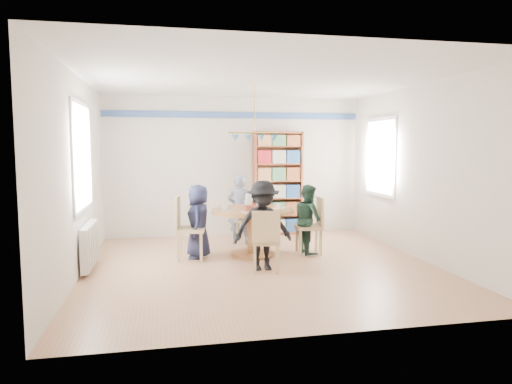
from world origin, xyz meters
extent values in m
plane|color=tan|center=(0.00, 0.00, 0.00)|extent=(5.00, 5.00, 0.00)
plane|color=white|center=(0.00, 0.00, 2.70)|extent=(5.00, 5.00, 0.00)
plane|color=beige|center=(0.00, 2.50, 1.35)|extent=(5.00, 0.00, 5.00)
plane|color=beige|center=(0.00, -2.50, 1.35)|extent=(5.00, 0.00, 5.00)
plane|color=beige|center=(-2.50, 0.00, 1.35)|extent=(0.00, 5.00, 5.00)
plane|color=beige|center=(2.50, 0.00, 1.35)|extent=(0.00, 5.00, 5.00)
cube|color=navy|center=(0.00, 2.48, 2.35)|extent=(5.00, 0.02, 0.12)
cube|color=white|center=(-2.48, 0.30, 1.60)|extent=(0.03, 1.32, 1.52)
cube|color=white|center=(-2.46, 0.30, 1.60)|extent=(0.01, 1.20, 1.40)
cube|color=white|center=(2.48, 1.30, 1.55)|extent=(0.03, 1.12, 1.42)
cube|color=white|center=(2.46, 1.30, 1.55)|extent=(0.01, 1.00, 1.30)
cylinder|color=gold|center=(0.00, 0.50, 2.33)|extent=(0.01, 0.01, 0.75)
cylinder|color=gold|center=(0.00, 0.50, 1.95)|extent=(0.80, 0.02, 0.02)
cone|color=#4684C4|center=(-0.30, 0.50, 1.87)|extent=(0.11, 0.11, 0.10)
cone|color=#4684C4|center=(-0.10, 0.50, 1.87)|extent=(0.11, 0.11, 0.10)
cone|color=#4684C4|center=(0.10, 0.50, 1.87)|extent=(0.11, 0.11, 0.10)
cone|color=#4684C4|center=(0.30, 0.50, 1.87)|extent=(0.11, 0.11, 0.10)
cube|color=silver|center=(-2.42, 0.30, 0.35)|extent=(0.10, 1.00, 0.60)
cube|color=silver|center=(-2.36, -0.10, 0.35)|extent=(0.02, 0.06, 0.56)
cube|color=silver|center=(-2.36, 0.10, 0.35)|extent=(0.02, 0.06, 0.56)
cube|color=silver|center=(-2.36, 0.30, 0.35)|extent=(0.02, 0.06, 0.56)
cube|color=silver|center=(-2.36, 0.50, 0.35)|extent=(0.02, 0.06, 0.56)
cube|color=silver|center=(-2.36, 0.70, 0.35)|extent=(0.02, 0.06, 0.56)
cylinder|color=#965E31|center=(0.00, 0.68, 0.72)|extent=(1.30, 1.30, 0.05)
cylinder|color=#965E31|center=(0.00, 0.68, 0.35)|extent=(0.16, 0.16, 0.70)
cylinder|color=#965E31|center=(0.00, 0.68, 0.02)|extent=(0.70, 0.70, 0.04)
cube|color=#D8BA85|center=(-0.99, 0.63, 0.46)|extent=(0.49, 0.49, 0.05)
cube|color=#D8BA85|center=(-1.18, 0.66, 0.72)|extent=(0.11, 0.43, 0.51)
cube|color=#D8BA85|center=(-0.84, 0.43, 0.22)|extent=(0.05, 0.05, 0.44)
cube|color=#D8BA85|center=(-0.79, 0.77, 0.22)|extent=(0.05, 0.05, 0.44)
cube|color=#D8BA85|center=(-1.19, 0.48, 0.22)|extent=(0.05, 0.05, 0.44)
cube|color=#D8BA85|center=(-1.13, 0.83, 0.22)|extent=(0.05, 0.05, 0.44)
cube|color=#D8BA85|center=(0.92, 0.63, 0.44)|extent=(0.45, 0.45, 0.05)
cube|color=#D8BA85|center=(1.10, 0.61, 0.68)|extent=(0.08, 0.41, 0.49)
cube|color=#D8BA85|center=(0.77, 0.82, 0.21)|extent=(0.04, 0.04, 0.42)
cube|color=#D8BA85|center=(0.74, 0.49, 0.21)|extent=(0.04, 0.04, 0.42)
cube|color=#D8BA85|center=(1.10, 0.78, 0.21)|extent=(0.04, 0.04, 0.42)
cube|color=#D8BA85|center=(1.07, 0.45, 0.21)|extent=(0.04, 0.04, 0.42)
cube|color=#D8BA85|center=(0.04, 1.67, 0.42)|extent=(0.39, 0.39, 0.05)
cube|color=#D8BA85|center=(0.04, 1.85, 0.65)|extent=(0.39, 0.04, 0.47)
cube|color=#D8BA85|center=(-0.12, 1.51, 0.20)|extent=(0.04, 0.04, 0.40)
cube|color=#D8BA85|center=(0.20, 1.51, 0.20)|extent=(0.04, 0.04, 0.40)
cube|color=#D8BA85|center=(-0.12, 1.83, 0.20)|extent=(0.04, 0.04, 0.40)
cube|color=#D8BA85|center=(0.20, 1.83, 0.20)|extent=(0.04, 0.04, 0.40)
cube|color=#D8BA85|center=(0.02, -0.25, 0.41)|extent=(0.48, 0.48, 0.05)
cube|color=#D8BA85|center=(-0.02, -0.41, 0.64)|extent=(0.38, 0.14, 0.46)
cube|color=#D8BA85|center=(0.22, -0.14, 0.20)|extent=(0.05, 0.05, 0.39)
cube|color=#D8BA85|center=(-0.08, -0.05, 0.20)|extent=(0.05, 0.05, 0.39)
cube|color=#D8BA85|center=(0.13, -0.44, 0.20)|extent=(0.05, 0.05, 0.39)
cube|color=#D8BA85|center=(-0.17, -0.35, 0.20)|extent=(0.05, 0.05, 0.39)
imported|color=#161A32|center=(-0.86, 0.70, 0.58)|extent=(0.43, 0.60, 1.15)
imported|color=#193225|center=(0.92, 0.66, 0.57)|extent=(0.49, 0.59, 1.13)
imported|color=gray|center=(-0.05, 1.62, 0.62)|extent=(0.52, 0.41, 1.24)
imported|color=black|center=(-0.02, -0.19, 0.63)|extent=(0.83, 0.50, 1.26)
cube|color=brown|center=(0.36, 2.34, 1.02)|extent=(0.04, 0.29, 2.03)
cube|color=brown|center=(1.29, 2.34, 1.02)|extent=(0.04, 0.29, 2.03)
cube|color=brown|center=(0.82, 2.34, 2.01)|extent=(0.97, 0.29, 0.04)
cube|color=brown|center=(0.82, 2.34, 0.03)|extent=(0.97, 0.29, 0.06)
cube|color=brown|center=(0.82, 2.48, 1.02)|extent=(0.97, 0.02, 2.03)
cube|color=brown|center=(0.82, 2.34, 0.39)|extent=(0.91, 0.27, 0.02)
cube|color=brown|center=(0.82, 2.34, 0.73)|extent=(0.91, 0.27, 0.02)
cube|color=brown|center=(0.82, 2.34, 1.06)|extent=(0.91, 0.27, 0.02)
cube|color=brown|center=(0.82, 2.34, 1.40)|extent=(0.91, 0.27, 0.02)
cube|color=brown|center=(0.82, 2.34, 1.74)|extent=(0.91, 0.27, 0.02)
cube|color=maroon|center=(0.53, 2.32, 0.18)|extent=(0.27, 0.21, 0.25)
cube|color=beige|center=(0.82, 2.32, 0.18)|extent=(0.27, 0.21, 0.25)
cube|color=navy|center=(1.11, 2.32, 0.18)|extent=(0.27, 0.21, 0.25)
cube|color=tan|center=(0.53, 2.32, 0.52)|extent=(0.27, 0.21, 0.25)
cube|color=#478051|center=(0.82, 2.32, 0.52)|extent=(0.27, 0.21, 0.25)
cube|color=brown|center=(1.11, 2.32, 0.52)|extent=(0.27, 0.21, 0.25)
cube|color=maroon|center=(0.53, 2.32, 0.86)|extent=(0.27, 0.21, 0.25)
cube|color=beige|center=(0.82, 2.32, 0.86)|extent=(0.27, 0.21, 0.25)
cube|color=navy|center=(1.11, 2.32, 0.86)|extent=(0.27, 0.21, 0.25)
cube|color=tan|center=(0.53, 2.32, 1.20)|extent=(0.27, 0.21, 0.25)
cube|color=#478051|center=(0.82, 2.32, 1.20)|extent=(0.27, 0.21, 0.25)
cube|color=brown|center=(1.11, 2.32, 1.20)|extent=(0.27, 0.21, 0.25)
cube|color=maroon|center=(0.53, 2.32, 1.54)|extent=(0.27, 0.21, 0.25)
cube|color=beige|center=(0.82, 2.32, 1.54)|extent=(0.27, 0.21, 0.25)
cube|color=navy|center=(1.11, 2.32, 1.54)|extent=(0.27, 0.21, 0.25)
cube|color=tan|center=(0.53, 2.32, 1.86)|extent=(0.27, 0.21, 0.21)
cube|color=#478051|center=(0.82, 2.32, 1.86)|extent=(0.27, 0.21, 0.21)
cube|color=brown|center=(1.11, 2.32, 1.86)|extent=(0.27, 0.21, 0.21)
cylinder|color=white|center=(-0.05, 0.75, 0.86)|extent=(0.11, 0.11, 0.22)
sphere|color=white|center=(-0.05, 0.75, 0.97)|extent=(0.08, 0.08, 0.08)
cylinder|color=silver|center=(0.11, 0.79, 0.88)|extent=(0.06, 0.06, 0.26)
cylinder|color=#4684C4|center=(0.11, 0.79, 1.02)|extent=(0.03, 0.03, 0.03)
cylinder|color=white|center=(0.04, 0.94, 0.76)|extent=(0.28, 0.28, 0.01)
cylinder|color=brown|center=(0.04, 0.94, 0.80)|extent=(0.22, 0.22, 0.08)
cylinder|color=white|center=(-0.09, 0.40, 0.76)|extent=(0.28, 0.28, 0.01)
cylinder|color=brown|center=(-0.09, 0.40, 0.80)|extent=(0.22, 0.22, 0.08)
cylinder|color=white|center=(-0.44, 0.68, 0.75)|extent=(0.18, 0.18, 0.01)
imported|color=white|center=(-0.44, 0.68, 0.79)|extent=(0.11, 0.11, 0.09)
cylinder|color=white|center=(0.44, 0.68, 0.75)|extent=(0.18, 0.18, 0.01)
imported|color=white|center=(0.44, 0.68, 0.79)|extent=(0.09, 0.09, 0.09)
cylinder|color=white|center=(0.00, 1.12, 0.75)|extent=(0.18, 0.18, 0.01)
imported|color=white|center=(0.00, 1.12, 0.79)|extent=(0.11, 0.11, 0.09)
cylinder|color=white|center=(0.00, 0.24, 0.75)|extent=(0.18, 0.18, 0.01)
imported|color=white|center=(0.00, 0.24, 0.79)|extent=(0.09, 0.09, 0.09)
camera|label=1|loc=(-1.35, -6.37, 1.74)|focal=32.00mm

